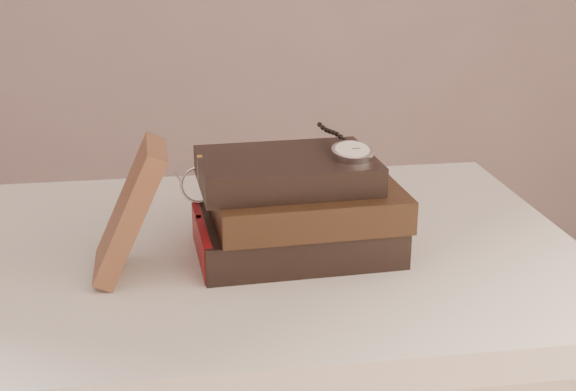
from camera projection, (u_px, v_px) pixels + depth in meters
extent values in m
cube|color=beige|center=(190.00, 263.00, 1.01)|extent=(1.00, 0.60, 0.04)
cube|color=white|center=(192.00, 304.00, 1.03)|extent=(0.88, 0.49, 0.08)
cylinder|color=white|center=(442.00, 378.00, 1.44)|extent=(0.05, 0.05, 0.71)
cube|color=black|center=(296.00, 234.00, 0.99)|extent=(0.25, 0.18, 0.05)
cube|color=#F0E9C5|center=(298.00, 234.00, 0.99)|extent=(0.24, 0.17, 0.04)
cube|color=gold|center=(199.00, 234.00, 0.99)|extent=(0.01, 0.01, 0.05)
cube|color=maroon|center=(202.00, 241.00, 0.97)|extent=(0.02, 0.16, 0.05)
cube|color=black|center=(307.00, 203.00, 0.97)|extent=(0.24, 0.17, 0.04)
cube|color=#F0E9C5|center=(309.00, 203.00, 0.97)|extent=(0.23, 0.16, 0.03)
cube|color=gold|center=(215.00, 203.00, 0.97)|extent=(0.01, 0.01, 0.04)
cube|color=black|center=(286.00, 170.00, 0.97)|extent=(0.22, 0.16, 0.04)
cube|color=#F0E9C5|center=(289.00, 170.00, 0.97)|extent=(0.21, 0.15, 0.03)
cube|color=gold|center=(200.00, 170.00, 0.97)|extent=(0.01, 0.01, 0.04)
cube|color=#492A1C|center=(130.00, 210.00, 0.91)|extent=(0.09, 0.10, 0.16)
cylinder|color=silver|center=(352.00, 153.00, 0.96)|extent=(0.05, 0.05, 0.02)
cylinder|color=white|center=(352.00, 150.00, 0.95)|extent=(0.04, 0.04, 0.01)
torus|color=silver|center=(352.00, 150.00, 0.95)|extent=(0.05, 0.05, 0.01)
cylinder|color=silver|center=(346.00, 147.00, 0.98)|extent=(0.01, 0.01, 0.01)
cube|color=black|center=(351.00, 147.00, 0.96)|extent=(0.00, 0.01, 0.00)
cube|color=black|center=(356.00, 148.00, 0.95)|extent=(0.01, 0.00, 0.00)
sphere|color=black|center=(344.00, 140.00, 0.99)|extent=(0.01, 0.01, 0.01)
sphere|color=black|center=(341.00, 137.00, 1.00)|extent=(0.01, 0.01, 0.01)
sphere|color=black|center=(337.00, 134.00, 1.01)|extent=(0.01, 0.01, 0.01)
sphere|color=black|center=(333.00, 132.00, 1.02)|extent=(0.01, 0.01, 0.01)
sphere|color=black|center=(330.00, 131.00, 1.03)|extent=(0.01, 0.01, 0.01)
sphere|color=black|center=(326.00, 130.00, 1.04)|extent=(0.01, 0.01, 0.01)
sphere|color=black|center=(323.00, 128.00, 1.05)|extent=(0.01, 0.01, 0.01)
sphere|color=black|center=(320.00, 125.00, 1.07)|extent=(0.01, 0.01, 0.01)
torus|color=silver|center=(199.00, 185.00, 1.03)|extent=(0.05, 0.02, 0.05)
torus|color=silver|center=(239.00, 182.00, 1.04)|extent=(0.05, 0.02, 0.05)
cylinder|color=silver|center=(219.00, 181.00, 1.03)|extent=(0.01, 0.00, 0.00)
cylinder|color=silver|center=(178.00, 177.00, 1.08)|extent=(0.01, 0.11, 0.03)
cylinder|color=silver|center=(249.00, 173.00, 1.09)|extent=(0.01, 0.11, 0.03)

